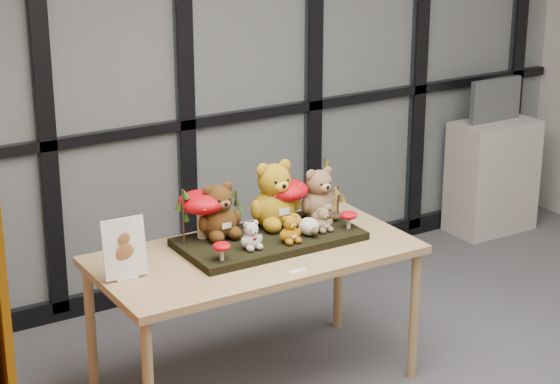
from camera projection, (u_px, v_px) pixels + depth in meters
glass_partition at (251, 55)px, 6.07m from camera, size 4.90×0.06×2.78m
display_table at (255, 264)px, 4.94m from camera, size 1.57×0.80×0.73m
diorama_tray at (269, 239)px, 5.02m from camera, size 0.90×0.46×0.04m
bear_pooh_yellow at (274, 190)px, 5.09m from camera, size 0.29×0.26×0.37m
bear_brown_medium at (218, 208)px, 4.94m from camera, size 0.24×0.21×0.31m
bear_tan_back at (319, 191)px, 5.20m from camera, size 0.23×0.21×0.30m
bear_small_yellow at (290, 227)px, 4.90m from camera, size 0.12×0.11×0.15m
bear_white_bow at (251, 233)px, 4.82m from camera, size 0.12×0.11×0.15m
bear_beige_small at (323, 218)px, 5.05m from camera, size 0.11×0.10×0.14m
plush_cream_hedgehog at (309, 226)px, 5.00m from camera, size 0.08×0.07×0.10m
mushroom_back_left at (202, 212)px, 4.94m from camera, size 0.24×0.24×0.26m
mushroom_back_right at (286, 199)px, 5.14m from camera, size 0.23×0.23×0.25m
mushroom_front_left at (222, 250)px, 4.70m from camera, size 0.09×0.09×0.10m
mushroom_front_right at (349, 219)px, 5.09m from camera, size 0.09×0.09×0.10m
sprig_green_far_left at (183, 217)px, 4.86m from camera, size 0.05×0.05×0.28m
sprig_green_mid_left at (211, 209)px, 4.99m from camera, size 0.05×0.05×0.26m
sprig_dry_far_right at (324, 187)px, 5.23m from camera, size 0.05×0.05×0.31m
sprig_dry_mid_right at (338, 204)px, 5.16m from camera, size 0.05×0.05×0.20m
sprig_green_centre at (236, 209)px, 5.08m from camera, size 0.05×0.05×0.20m
sign_holder at (125, 251)px, 4.56m from camera, size 0.20×0.07×0.29m
label_card at (298, 271)px, 4.69m from camera, size 0.09×0.03×0.00m
cabinet at (492, 176)px, 7.14m from camera, size 0.60×0.35×0.79m
monitor at (496, 100)px, 6.98m from camera, size 0.42×0.04×0.30m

